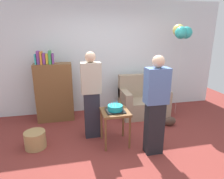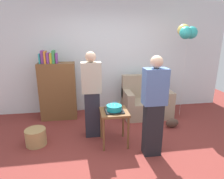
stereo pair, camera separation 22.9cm
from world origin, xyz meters
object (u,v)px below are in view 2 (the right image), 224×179
(birthday_cake, at_px, (114,108))
(wicker_basket, at_px, (36,137))
(bookshelf, at_px, (58,90))
(person_holding_cake, at_px, (154,107))
(balloon_bunch, at_px, (187,32))
(side_table, at_px, (114,116))
(couch, at_px, (146,102))
(handbag, at_px, (172,123))
(person_blowing_candles, at_px, (92,95))

(birthday_cake, distance_m, wicker_basket, 1.50)
(bookshelf, height_order, person_holding_cake, person_holding_cake)
(birthday_cake, bearing_deg, wicker_basket, 173.29)
(person_holding_cake, xyz_separation_m, balloon_bunch, (1.17, 1.36, 1.12))
(bookshelf, bearing_deg, side_table, -49.91)
(birthday_cake, xyz_separation_m, balloon_bunch, (1.73, 0.96, 1.27))
(couch, distance_m, handbag, 0.84)
(bookshelf, xyz_separation_m, side_table, (1.09, -1.30, -0.15))
(side_table, bearing_deg, bookshelf, 130.09)
(couch, height_order, person_blowing_candles, person_blowing_candles)
(person_holding_cake, relative_size, balloon_bunch, 0.77)
(bookshelf, height_order, birthday_cake, bookshelf)
(handbag, relative_size, balloon_bunch, 0.13)
(person_blowing_candles, xyz_separation_m, balloon_bunch, (2.10, 0.61, 1.12))
(side_table, xyz_separation_m, person_holding_cake, (0.56, -0.40, 0.30))
(bookshelf, xyz_separation_m, person_holding_cake, (1.65, -1.70, 0.15))
(bookshelf, distance_m, wicker_basket, 1.29)
(side_table, height_order, person_blowing_candles, person_blowing_candles)
(couch, height_order, balloon_bunch, balloon_bunch)
(couch, relative_size, wicker_basket, 3.06)
(side_table, xyz_separation_m, person_blowing_candles, (-0.37, 0.36, 0.30))
(bookshelf, distance_m, person_holding_cake, 2.38)
(handbag, bearing_deg, balloon_bunch, 52.32)
(couch, bearing_deg, balloon_bunch, -13.52)
(side_table, xyz_separation_m, balloon_bunch, (1.73, 0.96, 1.42))
(wicker_basket, relative_size, handbag, 1.29)
(couch, xyz_separation_m, birthday_cake, (-0.97, -1.15, 0.34))
(person_blowing_candles, distance_m, wicker_basket, 1.25)
(person_blowing_candles, relative_size, balloon_bunch, 0.77)
(bookshelf, relative_size, person_holding_cake, 0.97)
(bookshelf, bearing_deg, handbag, -20.01)
(person_blowing_candles, bearing_deg, handbag, -6.64)
(wicker_basket, distance_m, handbag, 2.72)
(birthday_cake, relative_size, handbag, 1.14)
(wicker_basket, bearing_deg, balloon_bunch, 14.35)
(birthday_cake, bearing_deg, handbag, 17.78)
(couch, distance_m, balloon_bunch, 1.80)
(couch, height_order, birthday_cake, couch)
(handbag, bearing_deg, birthday_cake, -162.22)
(birthday_cake, distance_m, handbag, 1.50)
(couch, relative_size, person_blowing_candles, 0.67)
(couch, bearing_deg, wicker_basket, -157.36)
(side_table, xyz_separation_m, handbag, (1.32, 0.42, -0.43))
(couch, distance_m, person_holding_cake, 1.67)
(couch, xyz_separation_m, person_blowing_candles, (-1.33, -0.79, 0.49))
(person_blowing_candles, bearing_deg, side_table, -53.20)
(couch, relative_size, person_holding_cake, 0.67)
(bookshelf, distance_m, side_table, 1.70)
(handbag, bearing_deg, person_blowing_candles, -177.79)
(person_blowing_candles, relative_size, person_holding_cake, 1.00)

